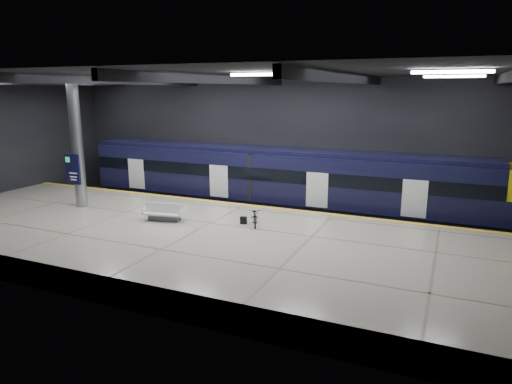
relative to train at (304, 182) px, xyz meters
The scene contains 10 objects.
ground 6.38m from the train, 114.52° to the right, with size 30.00×30.00×0.00m, color black.
room_shell 7.06m from the train, 114.54° to the right, with size 30.10×16.10×8.05m.
platform 8.51m from the train, 107.41° to the right, with size 30.00×11.00×1.10m, color beige.
safety_strip 3.84m from the train, 132.39° to the right, with size 30.00×0.40×0.01m, color yellow.
rails 3.19m from the train, behind, with size 30.00×1.52×0.16m.
train is the anchor object (origin of this frame).
bench 8.53m from the train, 123.99° to the right, with size 2.06×1.16×0.86m.
bicycle 6.06m from the train, 93.89° to the right, with size 0.57×1.64×0.86m, color #99999E.
pannier_bag 6.16m from the train, 99.52° to the right, with size 0.30×0.18×0.35m, color black.
info_column 12.60m from the train, 148.17° to the right, with size 0.90×0.78×6.90m.
Camera 1 is at (10.34, -19.21, 7.30)m, focal length 32.00 mm.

